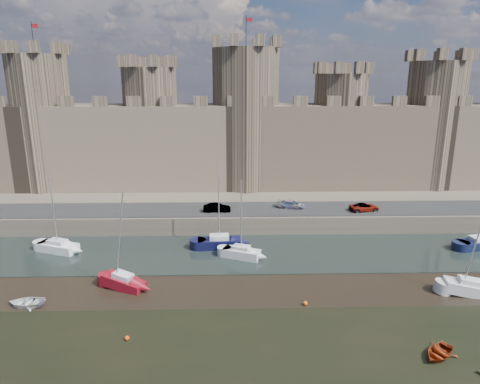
{
  "coord_description": "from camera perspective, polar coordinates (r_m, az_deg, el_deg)",
  "views": [
    {
      "loc": [
        -0.73,
        -24.86,
        21.13
      ],
      "look_at": [
        0.4,
        22.0,
        8.38
      ],
      "focal_mm": 32.0,
      "sensor_mm": 36.0,
      "label": 1
    }
  ],
  "objects": [
    {
      "name": "car_2",
      "position": [
        62.49,
        6.9,
        -1.68
      ],
      "size": [
        4.3,
        2.47,
        1.17
      ],
      "primitive_type": "imported",
      "rotation": [
        0.0,
        0.0,
        1.36
      ],
      "color": "gray",
      "rests_on": "quay"
    },
    {
      "name": "sailboat_1",
      "position": [
        54.46,
        -2.77,
        -6.68
      ],
      "size": [
        5.51,
        2.39,
        10.83
      ],
      "rotation": [
        0.0,
        0.0,
        0.05
      ],
      "color": "black",
      "rests_on": "ground"
    },
    {
      "name": "sailboat_3",
      "position": [
        62.3,
        29.27,
        -5.91
      ],
      "size": [
        5.86,
        3.33,
        9.68
      ],
      "rotation": [
        0.0,
        0.0,
        0.23
      ],
      "color": "black",
      "rests_on": "ground"
    },
    {
      "name": "car_3",
      "position": [
        63.34,
        16.25,
        -1.97
      ],
      "size": [
        4.51,
        2.71,
        1.17
      ],
      "primitive_type": "imported",
      "rotation": [
        0.0,
        0.0,
        1.76
      ],
      "color": "gray",
      "rests_on": "quay"
    },
    {
      "name": "castle",
      "position": [
        73.47,
        -1.31,
        7.81
      ],
      "size": [
        108.5,
        11.0,
        29.0
      ],
      "color": "#42382B",
      "rests_on": "quay"
    },
    {
      "name": "sailboat_5",
      "position": [
        49.36,
        28.26,
        -11.12
      ],
      "size": [
        5.1,
        2.75,
        10.43
      ],
      "rotation": [
        0.0,
        0.0,
        -0.19
      ],
      "color": "silver",
      "rests_on": "ground"
    },
    {
      "name": "sailboat_2",
      "position": [
        51.58,
        0.18,
        -8.02
      ],
      "size": [
        4.77,
        3.29,
        9.59
      ],
      "rotation": [
        0.0,
        0.0,
        -0.39
      ],
      "color": "silver",
      "rests_on": "ground"
    },
    {
      "name": "dinghy_4",
      "position": [
        38.68,
        24.97,
        -18.91
      ],
      "size": [
        3.89,
        3.79,
        0.66
      ],
      "primitive_type": "imported",
      "rotation": [
        1.57,
        0.0,
        5.42
      ],
      "color": "maroon",
      "rests_on": "ground"
    },
    {
      "name": "sailboat_0",
      "position": [
        57.93,
        -23.14,
        -6.67
      ],
      "size": [
        5.49,
        3.66,
        9.57
      ],
      "rotation": [
        0.0,
        0.0,
        -0.36
      ],
      "color": "white",
      "rests_on": "ground"
    },
    {
      "name": "buoy_1",
      "position": [
        38.48,
        -14.84,
        -18.31
      ],
      "size": [
        0.39,
        0.39,
        0.39
      ],
      "primitive_type": "sphere",
      "color": "#FF480B",
      "rests_on": "ground"
    },
    {
      "name": "buoy_3",
      "position": [
        42.52,
        8.69,
        -14.45
      ],
      "size": [
        0.43,
        0.43,
        0.43
      ],
      "primitive_type": "sphere",
      "color": "#FE5F0B",
      "rests_on": "ground"
    },
    {
      "name": "car_1",
      "position": [
        60.47,
        -3.09,
        -2.12
      ],
      "size": [
        3.87,
        1.39,
        1.27
      ],
      "primitive_type": "imported",
      "rotation": [
        0.0,
        0.0,
        1.56
      ],
      "color": "gray",
      "rests_on": "quay"
    },
    {
      "name": "quay",
      "position": [
        87.16,
        -0.86,
        2.03
      ],
      "size": [
        160.0,
        60.0,
        2.5
      ],
      "primitive_type": "cube",
      "color": "#4C443A",
      "rests_on": "ground"
    },
    {
      "name": "water_channel",
      "position": [
        53.22,
        -0.49,
        -8.13
      ],
      "size": [
        160.0,
        12.0,
        0.08
      ],
      "primitive_type": "cube",
      "color": "black",
      "rests_on": "ground"
    },
    {
      "name": "road",
      "position": [
        61.73,
        -0.64,
        -2.31
      ],
      "size": [
        160.0,
        7.0,
        0.1
      ],
      "primitive_type": "cube",
      "color": "black",
      "rests_on": "quay"
    },
    {
      "name": "sailboat_4",
      "position": [
        46.38,
        -15.3,
        -11.42
      ],
      "size": [
        4.78,
        3.34,
        10.41
      ],
      "rotation": [
        0.0,
        0.0,
        -0.4
      ],
      "color": "maroon",
      "rests_on": "ground"
    },
    {
      "name": "dinghy_6",
      "position": [
        46.56,
        -26.61,
        -13.02
      ],
      "size": [
        3.86,
        3.01,
        0.73
      ],
      "primitive_type": "imported",
      "rotation": [
        1.57,
        0.0,
        4.56
      ],
      "color": "silver",
      "rests_on": "ground"
    }
  ]
}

